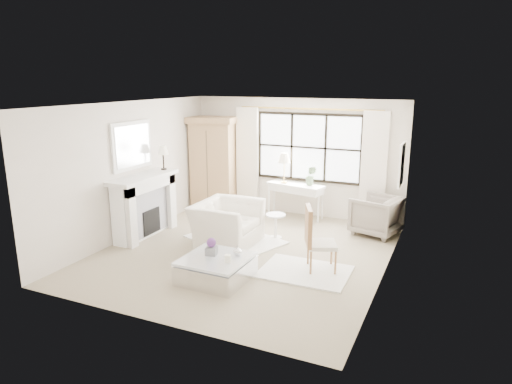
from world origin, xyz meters
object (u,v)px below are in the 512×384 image
at_px(club_armchair, 227,223).
at_px(coffee_table, 216,269).
at_px(console_table, 295,201).
at_px(armoire, 213,163).

distance_m(club_armchair, coffee_table, 1.66).
xyz_separation_m(console_table, coffee_table, (-0.03, -3.68, -0.22)).
bearing_deg(club_armchair, console_table, -16.09).
relative_size(console_table, coffee_table, 1.34).
bearing_deg(coffee_table, console_table, 90.56).
bearing_deg(club_armchair, armoire, 35.38).
distance_m(armoire, club_armchair, 2.65).
bearing_deg(console_table, club_armchair, -95.62).
bearing_deg(coffee_table, club_armchair, 112.91).
bearing_deg(armoire, club_armchair, -63.36).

